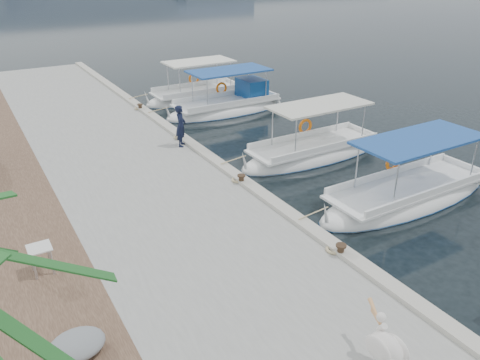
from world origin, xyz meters
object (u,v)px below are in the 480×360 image
pelican (386,346)px  fisherman (181,126)px  fishing_caique_c (313,154)px  fishing_caique_d (228,108)px  fishing_caique_b (407,197)px  fishing_caique_e (198,98)px

pelican → fisherman: fisherman is taller
pelican → fisherman: bearing=82.9°
fishing_caique_c → fishing_caique_d: same height
fishing_caique_c → fishing_caique_d: 7.42m
fisherman → fishing_caique_c: bearing=-87.5°
fishing_caique_b → fishing_caique_e: bearing=92.0°
fishing_caique_b → pelican: fishing_caique_b is taller
fishing_caique_b → fishing_caique_e: size_ratio=1.16×
fishing_caique_b → fishing_caique_d: size_ratio=1.06×
fishing_caique_d → pelican: size_ratio=5.47×
fishing_caique_c → pelican: size_ratio=5.39×
fishing_caique_b → fisherman: 9.07m
fishing_caique_c → fishing_caique_d: size_ratio=0.99×
fishing_caique_b → fishing_caique_c: 4.72m
fishing_caique_c → fisherman: 5.58m
fishing_caique_b → fisherman: bearing=123.3°
fishing_caique_e → fisherman: (-4.41, -7.54, 1.23)m
fishing_caique_d → fisherman: fishing_caique_d is taller
fishing_caique_d → pelican: bearing=-110.4°
fishing_caique_b → pelican: size_ratio=5.81×
fishing_caique_c → fishing_caique_b: bearing=-86.8°
fishing_caique_e → pelican: (-5.97, -20.09, 0.90)m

